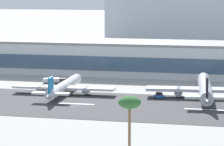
# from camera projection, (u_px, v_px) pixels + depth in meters

# --- Properties ---
(ground_plane) EXTENTS (1400.00, 1400.00, 0.00)m
(ground_plane) POSITION_uv_depth(u_px,v_px,m) (73.00, 106.00, 188.45)
(ground_plane) COLOR #9E9E99
(runway_strip) EXTENTS (800.00, 42.92, 0.08)m
(runway_strip) POSITION_uv_depth(u_px,v_px,m) (76.00, 104.00, 191.35)
(runway_strip) COLOR #38383A
(runway_strip) RESTS_ON ground_plane
(runway_centreline_dash_4) EXTENTS (12.00, 1.20, 0.01)m
(runway_centreline_dash_4) POSITION_uv_depth(u_px,v_px,m) (76.00, 104.00, 191.34)
(runway_centreline_dash_4) COLOR white
(runway_centreline_dash_4) RESTS_ON runway_strip
(runway_centreline_dash_5) EXTENTS (12.00, 1.20, 0.01)m
(runway_centreline_dash_5) POSITION_uv_depth(u_px,v_px,m) (204.00, 109.00, 182.68)
(runway_centreline_dash_5) COLOR white
(runway_centreline_dash_5) RESTS_ON runway_strip
(terminal_building) EXTENTS (211.23, 26.08, 13.89)m
(terminal_building) POSITION_uv_depth(u_px,v_px,m) (157.00, 58.00, 252.34)
(terminal_building) COLOR silver
(terminal_building) RESTS_ON ground_plane
(distant_hotel_block) EXTENTS (91.15, 36.53, 38.38)m
(distant_hotel_block) POSITION_uv_depth(u_px,v_px,m) (180.00, 13.00, 386.86)
(distant_hotel_block) COLOR #A8B2BC
(distant_hotel_block) RESTS_ON ground_plane
(airliner_blue_tail_gate_0) EXTENTS (35.85, 39.98, 8.34)m
(airliner_blue_tail_gate_0) POSITION_uv_depth(u_px,v_px,m) (63.00, 87.00, 207.04)
(airliner_blue_tail_gate_0) COLOR silver
(airliner_blue_tail_gate_0) RESTS_ON ground_plane
(airliner_black_tail_gate_1) EXTENTS (39.57, 48.25, 10.08)m
(airliner_black_tail_gate_1) POSITION_uv_depth(u_px,v_px,m) (205.00, 89.00, 200.04)
(airliner_black_tail_gate_1) COLOR silver
(airliner_black_tail_gate_1) RESTS_ON ground_plane
(service_baggage_tug_0) EXTENTS (3.53, 2.64, 2.20)m
(service_baggage_tug_0) POSITION_uv_depth(u_px,v_px,m) (159.00, 96.00, 199.76)
(service_baggage_tug_0) COLOR #23569E
(service_baggage_tug_0) RESTS_ON ground_plane
(service_fuel_truck_2) EXTENTS (8.75, 6.20, 3.95)m
(service_fuel_truck_2) POSITION_uv_depth(u_px,v_px,m) (54.00, 83.00, 219.72)
(service_fuel_truck_2) COLOR #2D3338
(service_fuel_truck_2) RESTS_ON ground_plane
(palm_tree_0) EXTENTS (4.98, 4.98, 13.64)m
(palm_tree_0) POSITION_uv_depth(u_px,v_px,m) (130.00, 104.00, 130.63)
(palm_tree_0) COLOR brown
(palm_tree_0) RESTS_ON ground_plane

